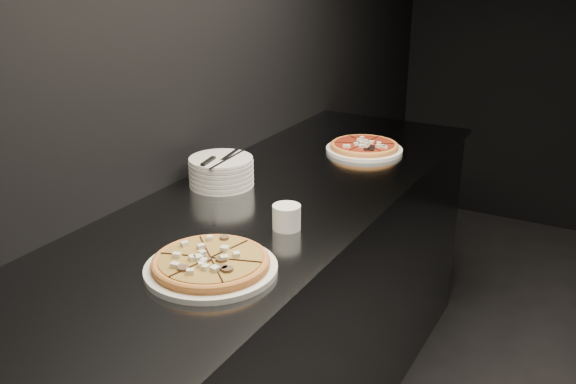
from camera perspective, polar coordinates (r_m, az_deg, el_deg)
The scene contains 7 objects.
wall_left at distance 2.17m, azimuth -11.02°, elevation 12.74°, with size 0.02×5.00×2.80m, color black.
counter at distance 2.29m, azimuth -2.04°, elevation -11.65°, with size 0.74×2.44×0.92m.
pizza_mushroom at distance 1.65m, azimuth -6.87°, elevation -6.38°, with size 0.38×0.38×0.04m.
pizza_tomato at distance 2.61m, azimuth 6.79°, elevation 4.00°, with size 0.36×0.36×0.04m.
plate_stack at distance 2.23m, azimuth -5.95°, elevation 1.83°, with size 0.22×0.22×0.10m.
cutlery at distance 2.19m, azimuth -6.06°, elevation 2.96°, with size 0.08×0.24×0.01m.
ramekin at distance 1.88m, azimuth -0.13°, elevation -2.18°, with size 0.08×0.08×0.07m.
Camera 1 is at (-1.13, -1.65, 1.70)m, focal length 40.00 mm.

